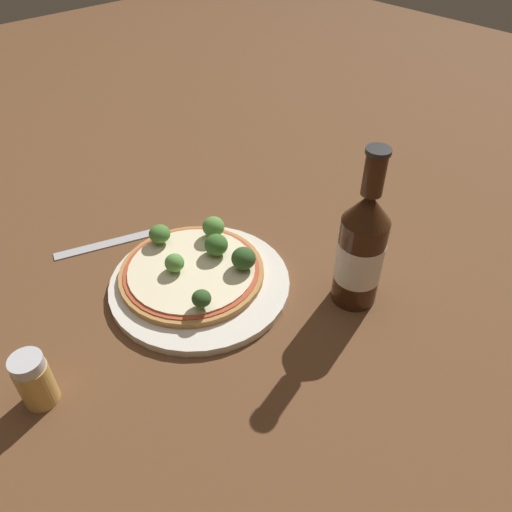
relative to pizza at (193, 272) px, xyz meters
name	(u,v)px	position (x,y,z in m)	size (l,w,h in m)	color
ground_plane	(199,277)	(0.00, 0.01, -0.02)	(3.00, 3.00, 0.00)	brown
plate	(200,283)	(0.02, 0.00, -0.01)	(0.26, 0.26, 0.01)	silver
pizza	(193,272)	(0.00, 0.00, 0.00)	(0.21, 0.21, 0.01)	#B77F42
broccoli_floret_0	(216,245)	(0.00, 0.05, 0.02)	(0.04, 0.04, 0.03)	#89A866
broccoli_floret_1	(244,258)	(0.05, 0.06, 0.02)	(0.04, 0.04, 0.03)	#89A866
broccoli_floret_2	(202,299)	(0.07, -0.04, 0.02)	(0.03, 0.03, 0.03)	#89A866
broccoli_floret_3	(174,263)	(-0.01, -0.02, 0.02)	(0.03, 0.03, 0.03)	#89A866
broccoli_floret_4	(160,234)	(-0.08, 0.00, 0.02)	(0.03, 0.03, 0.03)	#89A866
broccoli_floret_5	(213,227)	(-0.04, 0.07, 0.03)	(0.03, 0.03, 0.03)	#89A866
beer_bottle	(361,249)	(0.18, 0.15, 0.07)	(0.06, 0.06, 0.24)	#381E0F
pepper_shaker	(34,380)	(0.04, -0.26, 0.02)	(0.04, 0.04, 0.08)	tan
fork	(106,244)	(-0.17, -0.05, -0.02)	(0.07, 0.16, 0.00)	#B2B2B7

